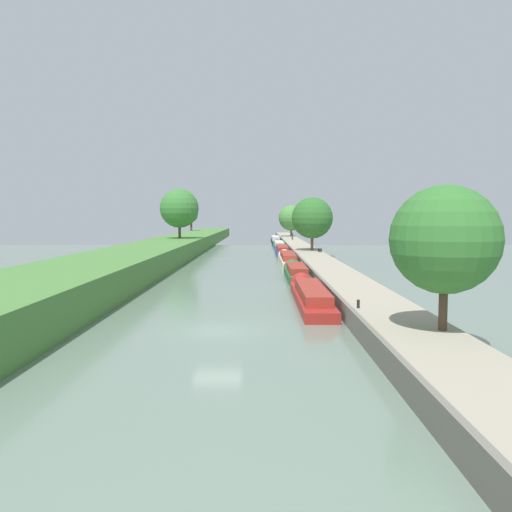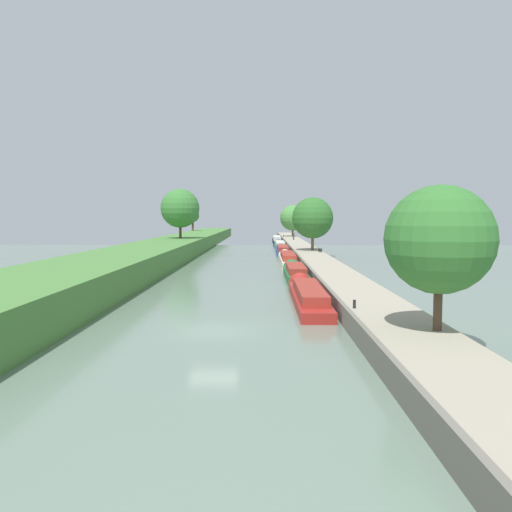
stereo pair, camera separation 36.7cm
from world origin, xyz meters
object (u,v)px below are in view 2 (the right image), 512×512
narrowboat_teal (280,245)px  narrowboat_black (277,240)px  person_walking (294,235)px  mooring_bollard_far (284,236)px  narrowboat_green (295,272)px  narrowboat_red (307,295)px  mooring_bollard_near (354,304)px  narrowboat_cream (287,258)px  narrowboat_blue (282,250)px  park_bench (320,249)px

narrowboat_teal → narrowboat_black: narrowboat_black is taller
person_walking → mooring_bollard_far: bearing=95.9°
narrowboat_green → person_walking: person_walking is taller
narrowboat_green → mooring_bollard_far: size_ratio=26.16×
narrowboat_black → person_walking: bearing=-63.9°
narrowboat_red → narrowboat_green: 14.64m
narrowboat_red → mooring_bollard_near: (1.78, -8.29, 0.75)m
narrowboat_teal → mooring_bollard_near: bearing=-88.7°
narrowboat_cream → narrowboat_black: size_ratio=1.02×
narrowboat_black → narrowboat_teal: bearing=-89.5°
narrowboat_cream → narrowboat_teal: (0.08, 32.60, -0.07)m
narrowboat_blue → narrowboat_black: narrowboat_black is taller
narrowboat_green → narrowboat_blue: bearing=90.1°
narrowboat_black → park_bench: narrowboat_black is taller
narrowboat_red → park_bench: (4.77, 35.45, 0.88)m
narrowboat_teal → person_walking: bearing=72.1°
narrowboat_blue → park_bench: 11.58m
narrowboat_teal → mooring_bollard_near: size_ratio=33.88×
narrowboat_green → narrowboat_teal: narrowboat_green is taller
narrowboat_red → narrowboat_cream: 30.14m
person_walking → narrowboat_teal: bearing=-107.9°
person_walking → mooring_bollard_far: size_ratio=3.69×
mooring_bollard_far → narrowboat_teal: bearing=-94.0°
narrowboat_red → narrowboat_cream: size_ratio=0.93×
narrowboat_green → narrowboat_cream: 15.50m
person_walking → mooring_bollard_near: 80.81m
narrowboat_green → mooring_bollard_near: mooring_bollard_near is taller
narrowboat_teal → mooring_bollard_far: bearing=86.0°
mooring_bollard_near → park_bench: size_ratio=0.30×
person_walking → narrowboat_red: bearing=-92.6°
mooring_bollard_near → narrowboat_red: bearing=102.1°
narrowboat_red → narrowboat_blue: bearing=90.0°
narrowboat_blue → narrowboat_teal: 16.77m
narrowboat_black → mooring_bollard_near: bearing=-88.8°
narrowboat_teal → narrowboat_blue: bearing=-90.4°
narrowboat_cream → person_walking: size_ratio=9.66×
narrowboat_teal → mooring_bollard_far: mooring_bollard_far is taller
narrowboat_cream → person_walking: 42.51m
narrowboat_blue → narrowboat_teal: size_ratio=0.96×
narrowboat_cream → mooring_bollard_far: bearing=88.2°
narrowboat_cream → mooring_bollard_far: size_ratio=35.63×
person_walking → mooring_bollard_near: bearing=-91.1°
mooring_bollard_near → narrowboat_teal: bearing=91.3°
narrowboat_green → mooring_bollard_near: bearing=-85.7°
narrowboat_red → narrowboat_blue: size_ratio=1.02×
narrowboat_green → narrowboat_cream: (-0.01, 15.50, 0.04)m
narrowboat_red → person_walking: 72.59m
narrowboat_red → park_bench: size_ratio=9.89×
narrowboat_black → person_walking: (3.32, -6.77, 1.29)m
narrowboat_red → narrowboat_cream: (0.02, 30.14, 0.04)m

